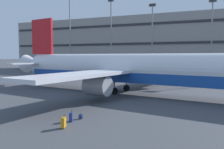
{
  "coord_description": "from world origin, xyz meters",
  "views": [
    {
      "loc": [
        7.03,
        -31.54,
        5.08
      ],
      "look_at": [
        -3.54,
        -6.88,
        3.0
      ],
      "focal_mm": 38.42,
      "sensor_mm": 36.0,
      "label": 1
    }
  ],
  "objects_px": {
    "airliner": "(127,70)",
    "suitcase_small": "(71,117)",
    "suitcase_orange": "(63,122)",
    "backpack_teal": "(80,117)"
  },
  "relations": [
    {
      "from": "suitcase_orange",
      "to": "suitcase_small",
      "type": "relative_size",
      "value": 1.03
    },
    {
      "from": "airliner",
      "to": "suitcase_small",
      "type": "bearing_deg",
      "value": -87.31
    },
    {
      "from": "suitcase_small",
      "to": "airliner",
      "type": "bearing_deg",
      "value": 92.69
    },
    {
      "from": "suitcase_small",
      "to": "backpack_teal",
      "type": "height_order",
      "value": "suitcase_small"
    },
    {
      "from": "airliner",
      "to": "suitcase_small",
      "type": "distance_m",
      "value": 15.2
    },
    {
      "from": "airliner",
      "to": "suitcase_orange",
      "type": "relative_size",
      "value": 44.57
    },
    {
      "from": "suitcase_orange",
      "to": "airliner",
      "type": "bearing_deg",
      "value": 94.05
    },
    {
      "from": "airliner",
      "to": "suitcase_small",
      "type": "xyz_separation_m",
      "value": [
        0.7,
        -14.91,
        -2.85
      ]
    },
    {
      "from": "backpack_teal",
      "to": "suitcase_small",
      "type": "bearing_deg",
      "value": -107.83
    },
    {
      "from": "airliner",
      "to": "suitcase_orange",
      "type": "height_order",
      "value": "airliner"
    }
  ]
}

